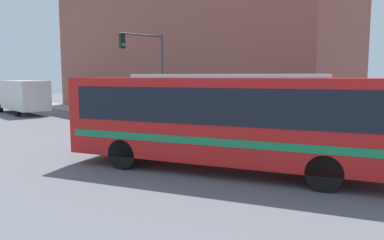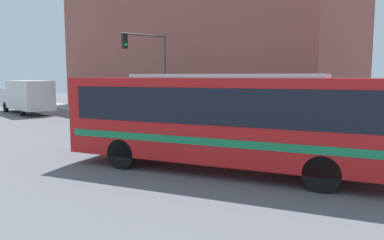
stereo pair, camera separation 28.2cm
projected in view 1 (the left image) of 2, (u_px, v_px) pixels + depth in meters
The scene contains 10 objects.
ground_plane at pixel (234, 167), 13.43m from camera, with size 120.00×120.00×0.00m, color slate.
sidewalk at pixel (104, 113), 32.02m from camera, with size 2.66×70.00×0.15m.
building_facade at pixel (170, 46), 31.48m from camera, with size 6.00×30.51×11.58m.
city_bus at pixel (230, 116), 12.61m from camera, with size 7.11×11.43×3.32m.
delivery_truck at pixel (21, 96), 32.14m from camera, with size 2.27×8.05×2.86m.
fire_hydrant at pixel (235, 127), 20.04m from camera, with size 0.25×0.34×0.74m.
traffic_light_pole at pixel (149, 63), 23.83m from camera, with size 3.28×0.35×5.79m.
parking_meter at pixel (166, 111), 24.38m from camera, with size 0.14×0.14×1.18m.
pedestrian_near_corner at pixel (158, 108), 26.42m from camera, with size 0.34×0.34×1.68m.
pedestrian_mid_block at pixel (172, 107), 25.85m from camera, with size 0.34×0.34×1.84m.
Camera 1 is at (-9.95, -8.71, 3.26)m, focal length 35.00 mm.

